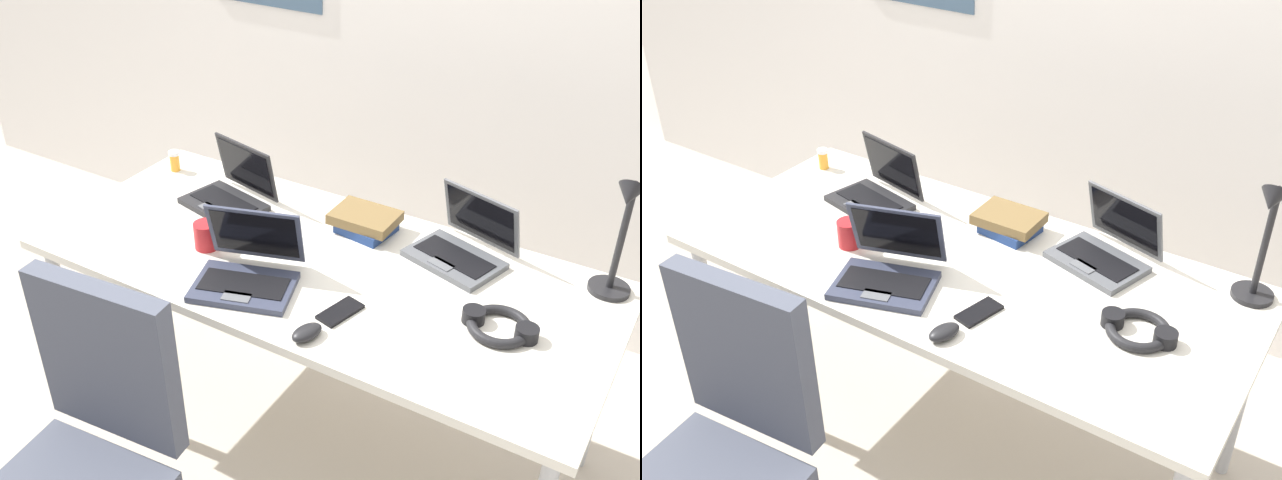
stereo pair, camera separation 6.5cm
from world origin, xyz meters
TOP-DOWN VIEW (x-y plane):
  - ground_plane at (0.00, 0.00)m, footprint 12.00×12.00m
  - wall_back at (-0.00, 1.10)m, footprint 6.00×0.13m
  - desk at (0.00, 0.00)m, footprint 1.80×0.80m
  - desk_lamp at (0.80, 0.28)m, footprint 0.12×0.18m
  - laptop_center at (0.37, 0.25)m, footprint 0.33×0.31m
  - laptop_mid_desk at (-0.46, 0.15)m, footprint 0.32×0.28m
  - laptop_by_keyboard at (-0.13, -0.20)m, footprint 0.36×0.34m
  - computer_mouse at (0.16, -0.33)m, footprint 0.08×0.11m
  - cell_phone at (0.18, -0.19)m, footprint 0.10×0.15m
  - headphones at (0.59, -0.03)m, footprint 0.21×0.18m
  - pill_bottle at (-0.80, 0.25)m, footprint 0.04×0.04m
  - book_stack at (0.03, 0.24)m, footprint 0.21×0.17m
  - coffee_mug at (-0.35, -0.12)m, footprint 0.11×0.08m

SIDE VIEW (x-z plane):
  - ground_plane at x=0.00m, z-range 0.00..0.00m
  - desk at x=0.00m, z-range 0.31..1.05m
  - cell_phone at x=0.18m, z-range 0.74..0.75m
  - headphones at x=0.59m, z-range 0.74..0.78m
  - computer_mouse at x=0.16m, z-range 0.74..0.77m
  - book_stack at x=0.03m, z-range 0.74..0.81m
  - pill_bottle at x=-0.80m, z-range 0.74..0.82m
  - laptop_center at x=0.37m, z-range 0.68..0.89m
  - laptop_mid_desk at x=-0.46m, z-range 0.68..0.89m
  - laptop_by_keyboard at x=-0.13m, z-range 0.68..0.89m
  - coffee_mug at x=-0.35m, z-range 0.74..0.83m
  - desk_lamp at x=0.80m, z-range 0.74..1.14m
  - wall_back at x=0.00m, z-range 0.00..2.60m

